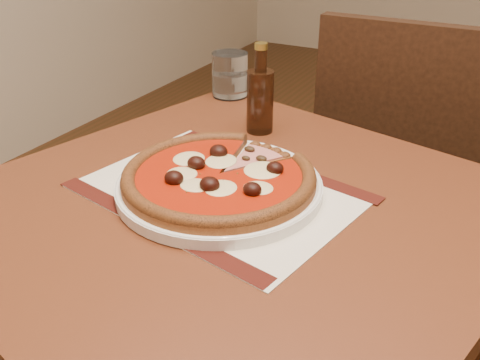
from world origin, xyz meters
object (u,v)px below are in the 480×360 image
table (234,254)px  plate (219,186)px  pizza (219,176)px  bottle (260,98)px  chair_far (405,168)px  water_glass (230,75)px

table → plate: (-0.04, 0.02, 0.11)m
pizza → bottle: bottle is taller
chair_far → pizza: bearing=75.4°
plate → pizza: 0.02m
chair_far → plate: (-0.18, -0.67, 0.23)m
plate → chair_far: bearing=75.1°
water_glass → bottle: size_ratio=0.57×
bottle → chair_far: bearing=60.5°
water_glass → bottle: 0.23m
table → pizza: size_ratio=3.10×
water_glass → plate: bearing=-63.0°
plate → pizza: size_ratio=1.07×
chair_far → plate: 0.73m
chair_far → water_glass: size_ratio=9.07×
pizza → water_glass: (-0.21, 0.42, 0.02)m
plate → pizza: bearing=-100.7°
table → plate: 0.12m
table → pizza: (-0.04, 0.02, 0.13)m
chair_far → bottle: chair_far is taller
pizza → water_glass: 0.47m
table → chair_far: 0.71m
table → bottle: 0.34m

